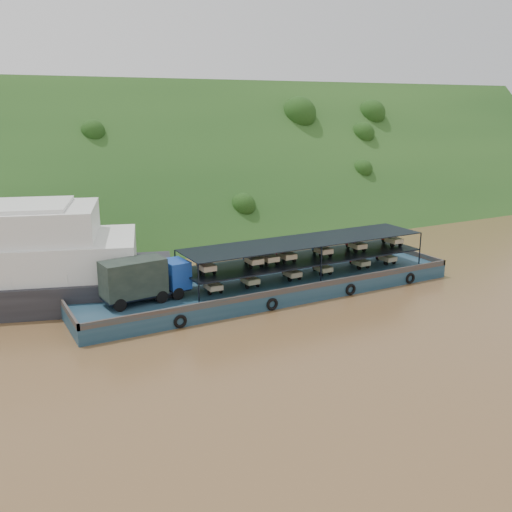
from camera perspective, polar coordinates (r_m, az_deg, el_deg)
ground at (r=50.44m, az=3.64°, el=-4.00°), size 160.00×160.00×0.00m
hillside at (r=82.10m, az=-9.87°, el=3.21°), size 140.00×39.60×39.60m
cargo_barge at (r=49.87m, az=0.51°, el=-2.77°), size 35.00×7.18×4.73m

